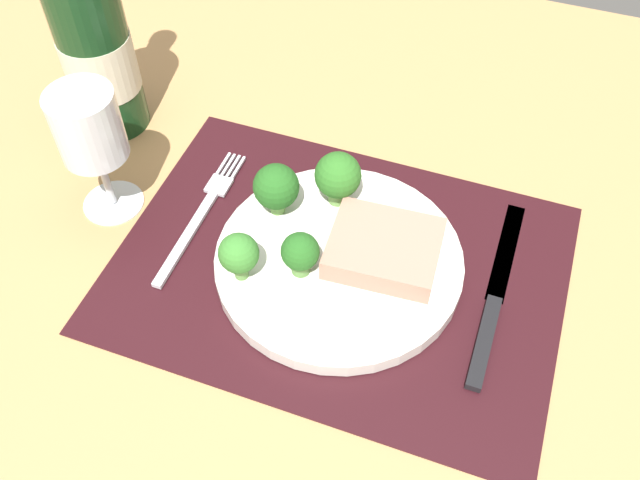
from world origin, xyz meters
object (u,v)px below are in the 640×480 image
knife (493,304)px  wine_glass (92,130)px  steak (384,248)px  plate (339,261)px  fork (201,214)px  wine_bottle (96,49)px

knife → wine_glass: (-40.80, -0.08, 9.50)cm
steak → knife: size_ratio=0.46×
plate → knife: bearing=2.0°
fork → wine_bottle: 21.47cm
steak → fork: bearing=-179.8°
steak → wine_glass: wine_glass is taller
plate → knife: 15.32cm
wine_glass → knife: bearing=0.1°
wine_glass → steak: bearing=2.0°
steak → fork: (-19.80, -0.07, -2.59)cm
plate → steak: 4.78cm
fork → wine_glass: wine_glass is taller
fork → knife: bearing=-2.3°
wine_bottle → plate: bearing=-20.2°
wine_bottle → wine_glass: (6.41, -11.26, -0.15)cm
steak → wine_bottle: bearing=164.1°
plate → knife: plate is taller
fork → wine_bottle: size_ratio=0.65×
wine_bottle → steak: bearing=-15.9°
knife → wine_glass: 41.89cm
plate → wine_bottle: 35.20cm
knife → wine_glass: size_ratio=1.56×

